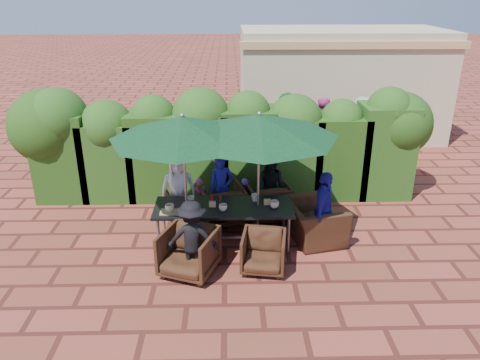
{
  "coord_description": "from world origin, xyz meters",
  "views": [
    {
      "loc": [
        0.09,
        -7.35,
        4.39
      ],
      "look_at": [
        0.28,
        0.4,
        1.15
      ],
      "focal_mm": 35.0,
      "sensor_mm": 36.0,
      "label": 1
    }
  ],
  "objects_px": {
    "chair_near_right": "(264,250)",
    "umbrella_left": "(183,128)",
    "chair_far_right": "(267,199)",
    "chair_end_right": "(314,216)",
    "dining_table": "(224,210)",
    "chair_far_mid": "(222,202)",
    "umbrella_right": "(259,126)",
    "chair_far_left": "(187,205)",
    "chair_near_left": "(189,250)"
  },
  "relations": [
    {
      "from": "umbrella_right",
      "to": "chair_far_left",
      "type": "relative_size",
      "value": 3.7
    },
    {
      "from": "umbrella_left",
      "to": "chair_near_right",
      "type": "bearing_deg",
      "value": -32.26
    },
    {
      "from": "dining_table",
      "to": "chair_far_mid",
      "type": "distance_m",
      "value": 0.88
    },
    {
      "from": "dining_table",
      "to": "chair_near_left",
      "type": "xyz_separation_m",
      "value": [
        -0.56,
        -0.94,
        -0.25
      ]
    },
    {
      "from": "umbrella_left",
      "to": "chair_end_right",
      "type": "bearing_deg",
      "value": 3.85
    },
    {
      "from": "dining_table",
      "to": "chair_far_right",
      "type": "bearing_deg",
      "value": 48.87
    },
    {
      "from": "chair_far_right",
      "to": "chair_near_right",
      "type": "xyz_separation_m",
      "value": [
        -0.21,
        -1.86,
        -0.06
      ]
    },
    {
      "from": "umbrella_left",
      "to": "chair_far_right",
      "type": "distance_m",
      "value": 2.56
    },
    {
      "from": "umbrella_left",
      "to": "chair_far_right",
      "type": "relative_size",
      "value": 2.91
    },
    {
      "from": "chair_far_mid",
      "to": "chair_end_right",
      "type": "distance_m",
      "value": 1.85
    },
    {
      "from": "dining_table",
      "to": "chair_far_left",
      "type": "relative_size",
      "value": 3.37
    },
    {
      "from": "chair_far_left",
      "to": "chair_near_left",
      "type": "height_order",
      "value": "chair_near_left"
    },
    {
      "from": "umbrella_left",
      "to": "chair_far_mid",
      "type": "bearing_deg",
      "value": 55.29
    },
    {
      "from": "umbrella_right",
      "to": "chair_near_left",
      "type": "bearing_deg",
      "value": -140.12
    },
    {
      "from": "dining_table",
      "to": "chair_near_right",
      "type": "relative_size",
      "value": 3.4
    },
    {
      "from": "umbrella_left",
      "to": "chair_near_right",
      "type": "distance_m",
      "value": 2.42
    },
    {
      "from": "chair_near_left",
      "to": "chair_end_right",
      "type": "relative_size",
      "value": 0.76
    },
    {
      "from": "chair_far_left",
      "to": "chair_far_mid",
      "type": "xyz_separation_m",
      "value": [
        0.7,
        -0.01,
        0.06
      ]
    },
    {
      "from": "chair_far_right",
      "to": "chair_end_right",
      "type": "bearing_deg",
      "value": 119.96
    },
    {
      "from": "dining_table",
      "to": "chair_far_mid",
      "type": "relative_size",
      "value": 2.91
    },
    {
      "from": "chair_far_left",
      "to": "chair_end_right",
      "type": "xyz_separation_m",
      "value": [
        2.4,
        -0.74,
        0.12
      ]
    },
    {
      "from": "umbrella_right",
      "to": "chair_far_right",
      "type": "distance_m",
      "value": 2.04
    },
    {
      "from": "chair_far_right",
      "to": "chair_near_right",
      "type": "relative_size",
      "value": 1.17
    },
    {
      "from": "chair_far_right",
      "to": "chair_end_right",
      "type": "height_order",
      "value": "chair_end_right"
    },
    {
      "from": "umbrella_left",
      "to": "chair_far_mid",
      "type": "distance_m",
      "value": 2.09
    },
    {
      "from": "chair_far_right",
      "to": "chair_end_right",
      "type": "relative_size",
      "value": 0.76
    },
    {
      "from": "dining_table",
      "to": "chair_near_left",
      "type": "distance_m",
      "value": 1.13
    },
    {
      "from": "chair_near_right",
      "to": "umbrella_left",
      "type": "bearing_deg",
      "value": 156.75
    },
    {
      "from": "umbrella_right",
      "to": "chair_far_mid",
      "type": "distance_m",
      "value": 2.07
    },
    {
      "from": "chair_end_right",
      "to": "chair_far_right",
      "type": "bearing_deg",
      "value": 29.42
    },
    {
      "from": "chair_near_right",
      "to": "chair_end_right",
      "type": "bearing_deg",
      "value": 53.64
    },
    {
      "from": "chair_far_mid",
      "to": "chair_far_left",
      "type": "bearing_deg",
      "value": -16.65
    },
    {
      "from": "chair_end_right",
      "to": "umbrella_left",
      "type": "bearing_deg",
      "value": 81.21
    },
    {
      "from": "chair_far_right",
      "to": "chair_near_right",
      "type": "bearing_deg",
      "value": 71.59
    },
    {
      "from": "umbrella_right",
      "to": "chair_near_right",
      "type": "distance_m",
      "value": 2.06
    },
    {
      "from": "dining_table",
      "to": "umbrella_left",
      "type": "xyz_separation_m",
      "value": [
        -0.66,
        -0.04,
        1.54
      ]
    },
    {
      "from": "chair_near_left",
      "to": "chair_end_right",
      "type": "bearing_deg",
      "value": 46.17
    },
    {
      "from": "umbrella_right",
      "to": "chair_far_right",
      "type": "height_order",
      "value": "umbrella_right"
    },
    {
      "from": "chair_near_right",
      "to": "chair_end_right",
      "type": "height_order",
      "value": "chair_end_right"
    },
    {
      "from": "umbrella_right",
      "to": "chair_end_right",
      "type": "height_order",
      "value": "umbrella_right"
    },
    {
      "from": "chair_far_left",
      "to": "dining_table",
      "type": "bearing_deg",
      "value": 110.77
    },
    {
      "from": "dining_table",
      "to": "chair_far_right",
      "type": "xyz_separation_m",
      "value": [
        0.86,
        0.99,
        -0.25
      ]
    },
    {
      "from": "chair_far_mid",
      "to": "chair_near_right",
      "type": "bearing_deg",
      "value": 96.75
    },
    {
      "from": "chair_far_right",
      "to": "chair_far_left",
      "type": "bearing_deg",
      "value": -7.23
    },
    {
      "from": "umbrella_right",
      "to": "chair_far_mid",
      "type": "xyz_separation_m",
      "value": [
        -0.66,
        0.8,
        -1.79
      ]
    },
    {
      "from": "umbrella_left",
      "to": "chair_near_left",
      "type": "xyz_separation_m",
      "value": [
        0.09,
        -0.9,
        -1.79
      ]
    },
    {
      "from": "chair_far_mid",
      "to": "chair_end_right",
      "type": "height_order",
      "value": "chair_end_right"
    },
    {
      "from": "chair_far_mid",
      "to": "chair_near_left",
      "type": "height_order",
      "value": "same"
    },
    {
      "from": "umbrella_right",
      "to": "chair_far_left",
      "type": "distance_m",
      "value": 2.43
    },
    {
      "from": "dining_table",
      "to": "umbrella_right",
      "type": "xyz_separation_m",
      "value": [
        0.61,
        0.04,
        1.54
      ]
    }
  ]
}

